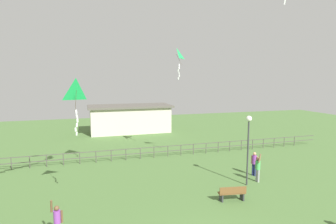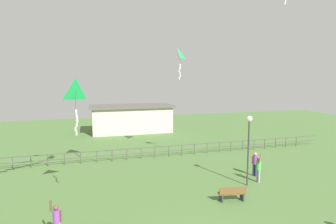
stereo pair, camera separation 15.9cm
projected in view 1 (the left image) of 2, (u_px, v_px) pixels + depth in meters
name	position (u px, v px, depth m)	size (l,w,h in m)	color
lamppost	(248.00, 135.00, 17.07)	(0.36, 0.36, 4.42)	#38383D
park_bench	(232.00, 193.00, 15.12)	(1.55, 0.64, 0.85)	brown
person_1	(254.00, 162.00, 19.03)	(0.31, 0.46, 1.67)	navy
person_4	(258.00, 167.00, 17.91)	(0.30, 0.50, 1.92)	#99999E
person_5	(57.00, 220.00, 11.38)	(0.48, 0.28, 1.78)	#99999E
kite_2	(177.00, 55.00, 22.87)	(0.99, 1.06, 2.57)	#1EB759
kite_3	(76.00, 93.00, 13.30)	(0.93, 0.77, 2.82)	#1EB759
waterfront_railing	(135.00, 152.00, 22.94)	(36.03, 0.06, 0.95)	#4C4742
pavilion_building	(130.00, 118.00, 34.64)	(10.21, 4.73, 3.37)	beige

